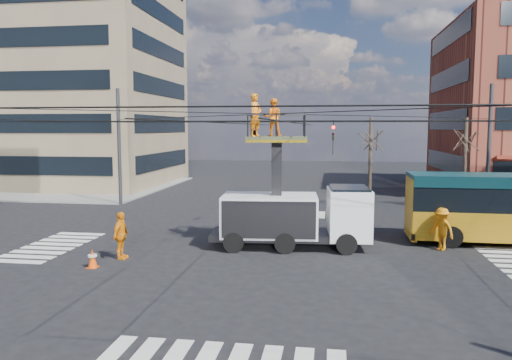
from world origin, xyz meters
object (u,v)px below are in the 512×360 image
object	(u,v)px
utility_truck	(294,200)
flagger	(442,229)
worker_ground	(121,235)
traffic_cone	(92,258)

from	to	relation	value
utility_truck	flagger	bearing A→B (deg)	-0.99
utility_truck	worker_ground	bearing A→B (deg)	-160.27
utility_truck	worker_ground	xyz separation A→B (m)	(-6.83, -3.09, -1.16)
traffic_cone	flagger	distance (m)	14.63
utility_truck	flagger	xyz separation A→B (m)	(6.40, 0.41, -1.20)
worker_ground	flagger	distance (m)	13.69
flagger	worker_ground	bearing A→B (deg)	-115.97
flagger	utility_truck	bearing A→B (deg)	-127.14
utility_truck	traffic_cone	bearing A→B (deg)	-153.36
traffic_cone	worker_ground	bearing A→B (deg)	68.37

